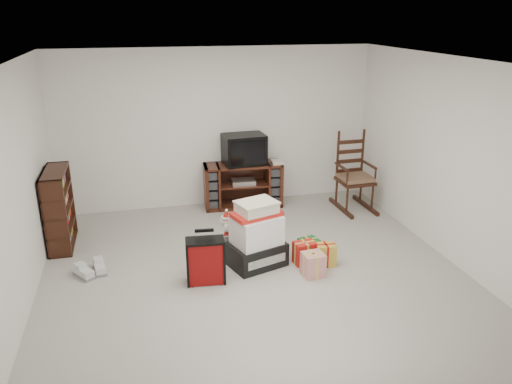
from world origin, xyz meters
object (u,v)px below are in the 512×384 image
gift_pile (257,238)px  teddy_bear (255,253)px  red_suitcase (206,261)px  rocking_chair (353,181)px  santa_figurine (256,225)px  gift_cluster (311,255)px  mrs_claus_figurine (227,238)px  sneaker_pair (92,270)px  crt_television (244,149)px  tv_stand (243,185)px  bookshelf (59,210)px

gift_pile → teddy_bear: gift_pile is taller
red_suitcase → gift_pile: bearing=27.4°
teddy_bear → rocking_chair: bearing=37.5°
santa_figurine → gift_cluster: (0.52, -0.81, -0.12)m
rocking_chair → teddy_bear: bearing=-144.3°
gift_pile → mrs_claus_figurine: size_ratio=1.33×
red_suitcase → sneaker_pair: bearing=164.1°
red_suitcase → crt_television: bearing=72.4°
tv_stand → gift_cluster: tv_stand is taller
rocking_chair → red_suitcase: bearing=-147.6°
gift_pile → gift_cluster: gift_pile is taller
santa_figurine → sneaker_pair: 2.19m
red_suitcase → santa_figurine: red_suitcase is taller
red_suitcase → sneaker_pair: size_ratio=1.49×
bookshelf → mrs_claus_figurine: 2.28m
gift_pile → sneaker_pair: gift_pile is taller
sneaker_pair → red_suitcase: bearing=-46.0°
gift_pile → red_suitcase: gift_pile is taller
teddy_bear → santa_figurine: santa_figurine is taller
red_suitcase → sneaker_pair: 1.43m
santa_figurine → sneaker_pair: bearing=-168.6°
rocking_chair → gift_pile: 2.49m
tv_stand → mrs_claus_figurine: bearing=-105.6°
red_suitcase → mrs_claus_figurine: size_ratio=1.03×
tv_stand → santa_figurine: 1.35m
santa_figurine → mrs_claus_figurine: size_ratio=1.00×
bookshelf → gift_cluster: bookshelf is taller
gift_pile → tv_stand: bearing=64.4°
red_suitcase → mrs_claus_figurine: bearing=65.0°
gift_pile → gift_cluster: bearing=-29.5°
bookshelf → crt_television: bearing=17.0°
teddy_bear → gift_cluster: 0.71m
rocking_chair → sneaker_pair: size_ratio=3.00×
gift_cluster → mrs_claus_figurine: bearing=153.1°
sneaker_pair → crt_television: (2.29, 1.78, 0.89)m
gift_pile → bookshelf: bearing=135.9°
tv_stand → sneaker_pair: tv_stand is taller
sneaker_pair → crt_television: size_ratio=0.63×
mrs_claus_figurine → rocking_chair: bearing=27.2°
mrs_claus_figurine → santa_figurine: bearing=34.5°
gift_pile → gift_cluster: (0.67, -0.14, -0.25)m
rocking_chair → mrs_claus_figurine: size_ratio=2.07×
sneaker_pair → gift_pile: bearing=-31.6°
teddy_bear → mrs_claus_figurine: (-0.29, 0.35, 0.07)m
mrs_claus_figurine → gift_cluster: size_ratio=0.81×
bookshelf → red_suitcase: bearing=-40.2°
santa_figurine → sneaker_pair: santa_figurine is taller
red_suitcase → gift_cluster: red_suitcase is taller
teddy_bear → sneaker_pair: size_ratio=0.87×
gift_pile → red_suitcase: (-0.68, -0.27, -0.09)m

